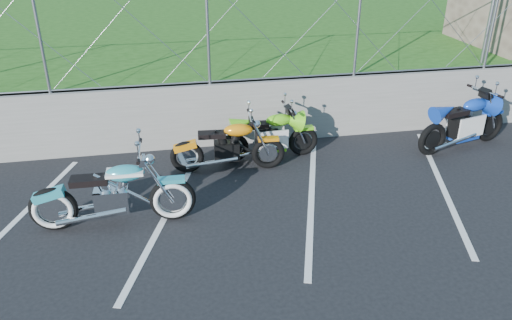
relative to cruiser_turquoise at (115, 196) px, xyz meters
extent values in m
plane|color=black|center=(0.77, -0.76, -0.49)|extent=(90.00, 90.00, 0.00)
cube|color=slate|center=(0.77, 2.74, 0.16)|extent=(30.00, 0.22, 1.30)
cube|color=#235216|center=(0.77, 12.74, 0.16)|extent=(30.00, 20.00, 1.30)
cylinder|color=gray|center=(0.77, 2.74, 0.86)|extent=(28.00, 0.03, 0.03)
cube|color=silver|center=(-1.63, 0.24, -0.49)|extent=(1.49, 4.31, 0.01)
cube|color=silver|center=(0.77, 0.24, -0.49)|extent=(1.49, 4.31, 0.01)
cube|color=silver|center=(3.17, 0.24, -0.49)|extent=(1.49, 4.31, 0.01)
cube|color=silver|center=(5.57, 0.24, -0.49)|extent=(1.49, 4.31, 0.01)
torus|color=black|center=(-0.91, 0.02, -0.13)|extent=(0.72, 0.14, 0.72)
torus|color=black|center=(0.85, -0.02, -0.13)|extent=(0.72, 0.14, 0.72)
cube|color=silver|center=(-0.05, 0.00, -0.06)|extent=(0.51, 0.32, 0.37)
ellipsoid|color=teal|center=(0.19, 0.00, 0.37)|extent=(0.58, 0.28, 0.25)
cube|color=black|center=(-0.33, 0.01, 0.30)|extent=(0.55, 0.27, 0.10)
cube|color=teal|center=(0.85, -0.02, 0.20)|extent=(0.42, 0.17, 0.07)
cylinder|color=silver|center=(0.43, -0.01, 0.72)|extent=(0.05, 0.78, 0.03)
torus|color=black|center=(1.17, 1.55, -0.18)|extent=(0.63, 0.16, 0.62)
torus|color=black|center=(2.67, 1.43, -0.18)|extent=(0.63, 0.16, 0.62)
cube|color=black|center=(1.90, 1.49, -0.09)|extent=(0.48, 0.32, 0.34)
ellipsoid|color=orange|center=(2.12, 1.47, 0.31)|extent=(0.55, 0.29, 0.23)
cube|color=black|center=(1.64, 1.51, 0.24)|extent=(0.52, 0.28, 0.09)
cube|color=orange|center=(2.67, 1.43, 0.11)|extent=(0.39, 0.18, 0.06)
cylinder|color=silver|center=(2.33, 1.46, 0.55)|extent=(0.09, 0.72, 0.03)
torus|color=black|center=(2.07, 1.81, -0.20)|extent=(0.60, 0.14, 0.59)
torus|color=black|center=(3.47, 1.87, -0.20)|extent=(0.60, 0.14, 0.59)
cube|color=black|center=(2.75, 1.84, -0.10)|extent=(0.47, 0.30, 0.34)
ellipsoid|color=#6AD61A|center=(2.97, 1.85, 0.30)|extent=(0.53, 0.26, 0.23)
cube|color=black|center=(2.50, 1.83, 0.23)|extent=(0.50, 0.26, 0.09)
cube|color=#6AD61A|center=(3.47, 1.87, 0.08)|extent=(0.38, 0.17, 0.06)
cylinder|color=silver|center=(3.14, 1.86, 0.53)|extent=(0.06, 0.71, 0.03)
torus|color=black|center=(5.96, 1.38, -0.16)|extent=(0.68, 0.29, 0.67)
torus|color=black|center=(7.49, 1.79, -0.16)|extent=(0.68, 0.29, 0.67)
cube|color=black|center=(6.70, 1.58, -0.05)|extent=(0.58, 0.43, 0.38)
ellipsoid|color=#123BAB|center=(6.94, 1.64, 0.40)|extent=(0.64, 0.41, 0.26)
cube|color=black|center=(6.42, 1.50, 0.32)|extent=(0.61, 0.40, 0.10)
cube|color=#123BAB|center=(7.49, 1.79, 0.16)|extent=(0.45, 0.27, 0.07)
cylinder|color=silver|center=(7.13, 1.69, 0.66)|extent=(0.24, 0.79, 0.03)
camera|label=1|loc=(0.84, -6.78, 3.76)|focal=35.00mm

